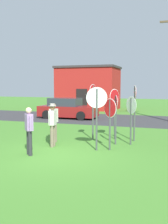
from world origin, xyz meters
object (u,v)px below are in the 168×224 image
(stop_sign_rear_left, at_px, (93,103))
(person_with_sunhat, at_px, (53,122))
(stop_sign_leaning_left, at_px, (116,112))
(stop_sign_low_front, at_px, (97,107))
(parked_car_on_street, at_px, (67,109))
(stop_sign_rear_right, at_px, (114,105))
(person_near_signs, at_px, (54,121))
(stop_sign_leaning_right, at_px, (131,112))
(person_on_left, at_px, (29,128))
(stop_sign_nearest, at_px, (110,115))
(stop_sign_far_back, at_px, (135,104))

(stop_sign_rear_left, relative_size, person_with_sunhat, 1.45)
(stop_sign_leaning_left, xyz_separation_m, stop_sign_low_front, (-0.46, -1.22, 0.27))
(parked_car_on_street, height_order, stop_sign_rear_left, stop_sign_rear_left)
(stop_sign_rear_right, relative_size, person_near_signs, 1.36)
(stop_sign_leaning_right, relative_size, person_on_left, 1.19)
(person_with_sunhat, bearing_deg, stop_sign_rear_left, 58.64)
(stop_sign_leaning_right, distance_m, stop_sign_rear_right, 1.32)
(person_near_signs, height_order, person_on_left, same)
(parked_car_on_street, height_order, stop_sign_leaning_right, stop_sign_leaning_right)
(stop_sign_leaning_left, height_order, stop_sign_nearest, stop_sign_leaning_left)
(stop_sign_leaning_right, xyz_separation_m, stop_sign_rear_right, (-0.91, 0.94, 0.19))
(stop_sign_rear_right, bearing_deg, stop_sign_leaning_left, -74.77)
(stop_sign_far_back, distance_m, person_near_signs, 3.60)
(stop_sign_leaning_left, distance_m, stop_sign_rear_right, 1.16)
(person_near_signs, bearing_deg, stop_sign_low_front, -18.98)
(stop_sign_low_front, bearing_deg, person_on_left, -145.45)
(stop_sign_leaning_right, height_order, stop_sign_nearest, stop_sign_leaning_right)
(stop_sign_leaning_right, height_order, stop_sign_rear_right, stop_sign_rear_right)
(person_on_left, bearing_deg, stop_sign_leaning_left, 46.35)
(stop_sign_far_back, xyz_separation_m, stop_sign_nearest, (-0.64, -1.96, -0.30))
(stop_sign_far_back, distance_m, person_with_sunhat, 3.69)
(person_with_sunhat, distance_m, person_on_left, 1.45)
(stop_sign_leaning_left, relative_size, person_with_sunhat, 1.18)
(stop_sign_rear_left, relative_size, person_near_signs, 1.49)
(stop_sign_nearest, bearing_deg, parked_car_on_street, 121.78)
(stop_sign_far_back, height_order, stop_sign_leaning_left, stop_sign_far_back)
(stop_sign_rear_left, bearing_deg, person_on_left, -112.24)
(stop_sign_nearest, bearing_deg, stop_sign_rear_left, 125.47)
(parked_car_on_street, xyz_separation_m, person_on_left, (2.79, -10.19, 0.26))
(parked_car_on_street, relative_size, stop_sign_rear_right, 1.88)
(stop_sign_low_front, relative_size, person_with_sunhat, 1.38)
(stop_sign_leaning_left, relative_size, person_on_left, 1.22)
(parked_car_on_street, distance_m, stop_sign_low_front, 10.07)
(stop_sign_low_front, bearing_deg, stop_sign_nearest, 24.13)
(parked_car_on_street, xyz_separation_m, stop_sign_rear_right, (5.01, -6.44, 0.86))
(person_on_left, bearing_deg, stop_sign_leaning_right, 41.92)
(stop_sign_leaning_right, distance_m, stop_sign_leaning_left, 0.63)
(stop_sign_far_back, distance_m, person_on_left, 4.82)
(stop_sign_leaning_left, height_order, stop_sign_rear_right, stop_sign_rear_right)
(stop_sign_nearest, height_order, person_with_sunhat, stop_sign_nearest)
(stop_sign_leaning_right, height_order, stop_sign_rear_left, stop_sign_rear_left)
(stop_sign_leaning_left, bearing_deg, person_near_signs, -169.30)
(stop_sign_rear_right, bearing_deg, parked_car_on_street, 127.87)
(stop_sign_rear_right, height_order, person_on_left, stop_sign_rear_right)
(stop_sign_rear_right, xyz_separation_m, stop_sign_nearest, (0.30, -2.13, -0.22))
(stop_sign_low_front, bearing_deg, stop_sign_leaning_right, 52.44)
(stop_sign_far_back, bearing_deg, parked_car_on_street, 132.00)
(stop_sign_nearest, distance_m, person_near_signs, 2.67)
(stop_sign_rear_left, height_order, stop_sign_rear_right, stop_sign_rear_left)
(person_near_signs, xyz_separation_m, person_on_left, (0.08, -2.15, 0.00))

